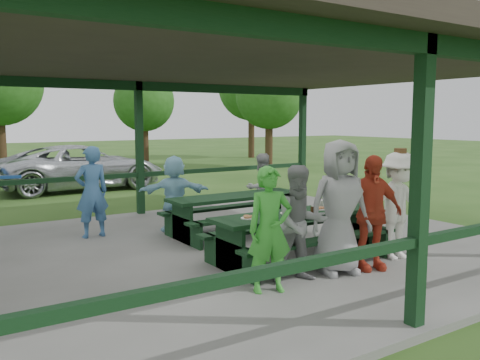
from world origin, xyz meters
TOP-DOWN VIEW (x-y plane):
  - ground at (0.00, 0.00)m, footprint 90.00×90.00m
  - concrete_slab at (0.00, 0.00)m, footprint 10.00×8.00m
  - pavilion_structure at (0.00, 0.00)m, footprint 10.60×8.60m
  - picnic_table_near at (0.54, -1.20)m, footprint 2.81×1.39m
  - picnic_table_far at (0.69, 0.80)m, footprint 2.61×1.39m
  - table_setting at (0.77, -1.18)m, footprint 2.21×0.45m
  - contestant_green at (-0.67, -2.12)m, footprint 0.67×0.54m
  - contestant_grey_left at (-0.08, -2.00)m, footprint 0.89×0.77m
  - contestant_grey_mid at (0.60, -2.02)m, footprint 1.04×0.81m
  - contestant_red at (1.11, -2.13)m, footprint 1.05×0.70m
  - contestant_white_fedora at (1.90, -1.97)m, footprint 1.16×0.78m
  - spectator_lblue at (-0.14, 1.71)m, footprint 1.43×0.92m
  - spectator_blue at (-1.64, 2.06)m, footprint 0.63×0.42m
  - spectator_grey at (1.77, 1.50)m, footprint 0.72×0.57m
  - pickup_truck at (0.22, 9.30)m, footprint 5.26×2.55m
  - tree_mid at (5.31, 16.36)m, footprint 2.94×2.94m
  - tree_right at (9.92, 12.36)m, footprint 3.16×3.16m
  - tree_far_right at (12.47, 17.58)m, footprint 3.85×3.85m

SIDE VIEW (x-z plane):
  - ground at x=0.00m, z-range 0.00..0.00m
  - concrete_slab at x=0.00m, z-range 0.00..0.10m
  - picnic_table_far at x=0.69m, z-range 0.20..0.95m
  - picnic_table_near at x=0.54m, z-range 0.21..0.96m
  - pickup_truck at x=0.22m, z-range 0.00..1.44m
  - spectator_grey at x=1.77m, z-range 0.10..1.55m
  - spectator_lblue at x=-0.14m, z-range 0.10..1.57m
  - contestant_grey_left at x=-0.08m, z-range 0.10..1.66m
  - table_setting at x=0.77m, z-range 0.83..0.93m
  - contestant_green at x=-0.67m, z-range 0.10..1.69m
  - contestant_red at x=1.11m, z-range 0.10..1.76m
  - contestant_white_fedora at x=1.90m, z-range 0.08..1.80m
  - spectator_blue at x=-1.64m, z-range 0.10..1.78m
  - contestant_grey_mid at x=0.60m, z-range 0.10..1.99m
  - tree_mid at x=5.31m, z-range 0.80..5.39m
  - pavilion_structure at x=0.00m, z-range 1.55..4.79m
  - tree_right at x=9.92m, z-range 0.87..5.81m
  - tree_far_right at x=12.47m, z-range 1.06..7.07m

